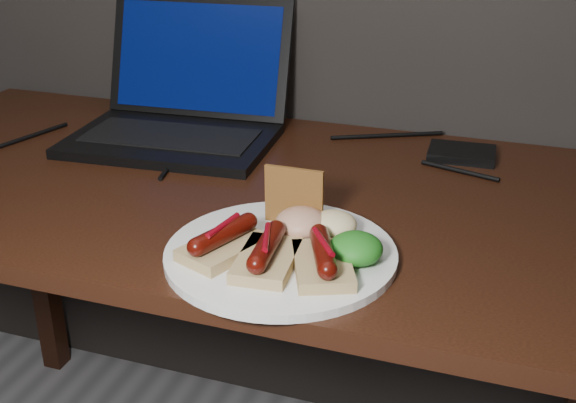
# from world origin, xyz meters

# --- Properties ---
(desk) EXTENTS (1.40, 0.70, 0.75)m
(desk) POSITION_xyz_m (0.00, 1.38, 0.66)
(desk) COLOR #351A0D
(desk) RESTS_ON ground
(laptop) EXTENTS (0.40, 0.36, 0.25)m
(laptop) POSITION_xyz_m (-0.16, 1.57, 0.80)
(laptop) COLOR black
(laptop) RESTS_ON desk
(hard_drive) EXTENTS (0.12, 0.09, 0.02)m
(hard_drive) POSITION_xyz_m (0.36, 1.62, 0.76)
(hard_drive) COLOR black
(hard_drive) RESTS_ON desk
(desk_cables) EXTENTS (0.91, 0.39, 0.01)m
(desk_cables) POSITION_xyz_m (-0.01, 1.53, 0.75)
(desk_cables) COLOR black
(desk_cables) RESTS_ON desk
(plate) EXTENTS (0.39, 0.39, 0.01)m
(plate) POSITION_xyz_m (0.18, 1.17, 0.76)
(plate) COLOR white
(plate) RESTS_ON desk
(bread_sausage_left) EXTENTS (0.11, 0.13, 0.04)m
(bread_sausage_left) POSITION_xyz_m (0.11, 1.13, 0.78)
(bread_sausage_left) COLOR tan
(bread_sausage_left) RESTS_ON plate
(bread_sausage_center) EXTENTS (0.08, 0.12, 0.04)m
(bread_sausage_center) POSITION_xyz_m (0.18, 1.12, 0.78)
(bread_sausage_center) COLOR tan
(bread_sausage_center) RESTS_ON plate
(bread_sausage_right) EXTENTS (0.11, 0.13, 0.04)m
(bread_sausage_right) POSITION_xyz_m (0.25, 1.13, 0.78)
(bread_sausage_right) COLOR tan
(bread_sausage_right) RESTS_ON plate
(crispbread) EXTENTS (0.09, 0.01, 0.08)m
(crispbread) POSITION_xyz_m (0.17, 1.25, 0.80)
(crispbread) COLOR #8F5F27
(crispbread) RESTS_ON plate
(salad_greens) EXTENTS (0.07, 0.07, 0.04)m
(salad_greens) POSITION_xyz_m (0.28, 1.17, 0.78)
(salad_greens) COLOR #175A12
(salad_greens) RESTS_ON plate
(salsa_mound) EXTENTS (0.07, 0.07, 0.04)m
(salsa_mound) POSITION_xyz_m (0.19, 1.21, 0.78)
(salsa_mound) COLOR maroon
(salsa_mound) RESTS_ON plate
(coleslaw_mound) EXTENTS (0.06, 0.06, 0.04)m
(coleslaw_mound) POSITION_xyz_m (0.23, 1.23, 0.78)
(coleslaw_mound) COLOR white
(coleslaw_mound) RESTS_ON plate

